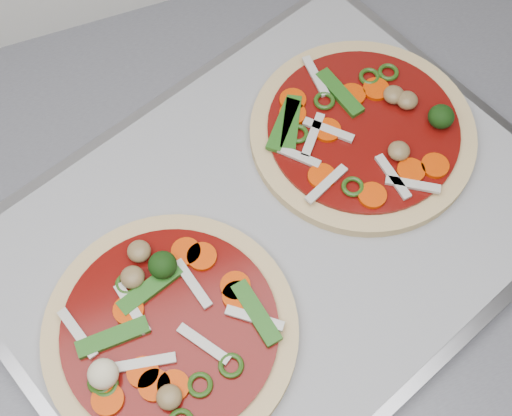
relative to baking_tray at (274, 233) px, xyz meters
name	(u,v)px	position (x,y,z in m)	size (l,w,h in m)	color
baking_tray	(274,233)	(0.00, 0.00, 0.00)	(0.49, 0.36, 0.02)	gray
parchment	(274,228)	(0.00, 0.00, 0.01)	(0.46, 0.34, 0.00)	#9A9A9F
pizza_left	(169,330)	(-0.11, -0.06, 0.02)	(0.28, 0.28, 0.04)	tan
pizza_right	(363,131)	(0.11, 0.06, 0.02)	(0.23, 0.23, 0.04)	tan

